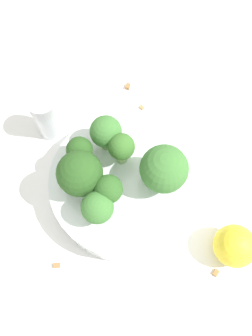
# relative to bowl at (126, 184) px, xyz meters

# --- Properties ---
(ground_plane) EXTENTS (3.00, 3.00, 0.00)m
(ground_plane) POSITION_rel_bowl_xyz_m (0.00, 0.00, -0.02)
(ground_plane) COLOR white
(bowl) EXTENTS (0.20, 0.20, 0.04)m
(bowl) POSITION_rel_bowl_xyz_m (0.00, 0.00, 0.00)
(bowl) COLOR silver
(bowl) RESTS_ON ground_plane
(broccoli_floret_0) EXTENTS (0.03, 0.03, 0.05)m
(broccoli_floret_0) POSITION_rel_bowl_xyz_m (0.03, -0.01, 0.05)
(broccoli_floret_0) COLOR #8EB770
(broccoli_floret_0) RESTS_ON bowl
(broccoli_floret_1) EXTENTS (0.04, 0.04, 0.06)m
(broccoli_floret_1) POSITION_rel_bowl_xyz_m (0.05, -0.01, 0.05)
(broccoli_floret_1) COLOR #84AD66
(broccoli_floret_1) RESTS_ON bowl
(broccoli_floret_2) EXTENTS (0.03, 0.03, 0.04)m
(broccoli_floret_2) POSITION_rel_bowl_xyz_m (0.06, 0.03, 0.05)
(broccoli_floret_2) COLOR #84AD66
(broccoli_floret_2) RESTS_ON bowl
(broccoli_floret_3) EXTENTS (0.06, 0.06, 0.07)m
(broccoli_floret_3) POSITION_rel_bowl_xyz_m (-0.03, -0.03, 0.06)
(broccoli_floret_3) COLOR #7A9E5B
(broccoli_floret_3) RESTS_ON bowl
(broccoli_floret_4) EXTENTS (0.03, 0.03, 0.05)m
(broccoli_floret_4) POSITION_rel_bowl_xyz_m (-0.01, 0.03, 0.05)
(broccoli_floret_4) COLOR #7A9E5B
(broccoli_floret_4) RESTS_ON bowl
(broccoli_floret_5) EXTENTS (0.04, 0.04, 0.05)m
(broccoli_floret_5) POSITION_rel_bowl_xyz_m (-0.02, 0.06, 0.05)
(broccoli_floret_5) COLOR #8EB770
(broccoli_floret_5) RESTS_ON bowl
(broccoli_floret_6) EXTENTS (0.06, 0.06, 0.07)m
(broccoli_floret_6) POSITION_rel_bowl_xyz_m (0.03, 0.05, 0.06)
(broccoli_floret_6) COLOR #84AD66
(broccoli_floret_6) RESTS_ON bowl
(pepper_shaker) EXTENTS (0.04, 0.04, 0.07)m
(pepper_shaker) POSITION_rel_bowl_xyz_m (0.15, 0.03, 0.02)
(pepper_shaker) COLOR silver
(pepper_shaker) RESTS_ON ground_plane
(lemon_wedge) EXTENTS (0.05, 0.05, 0.05)m
(lemon_wedge) POSITION_rel_bowl_xyz_m (-0.15, -0.05, 0.01)
(lemon_wedge) COLOR yellow
(lemon_wedge) RESTS_ON ground_plane
(almond_crumb_0) EXTENTS (0.01, 0.01, 0.01)m
(almond_crumb_0) POSITION_rel_bowl_xyz_m (0.09, -0.11, -0.02)
(almond_crumb_0) COLOR #AD7F4C
(almond_crumb_0) RESTS_ON ground_plane
(almond_crumb_1) EXTENTS (0.01, 0.01, 0.01)m
(almond_crumb_1) POSITION_rel_bowl_xyz_m (-0.16, -0.02, -0.02)
(almond_crumb_1) COLOR olive
(almond_crumb_1) RESTS_ON ground_plane
(almond_crumb_2) EXTENTS (0.01, 0.01, 0.01)m
(almond_crumb_2) POSITION_rel_bowl_xyz_m (-0.03, 0.14, -0.02)
(almond_crumb_2) COLOR olive
(almond_crumb_2) RESTS_ON ground_plane
(almond_crumb_3) EXTENTS (0.01, 0.01, 0.01)m
(almond_crumb_3) POSITION_rel_bowl_xyz_m (0.14, -0.11, -0.02)
(almond_crumb_3) COLOR olive
(almond_crumb_3) RESTS_ON ground_plane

